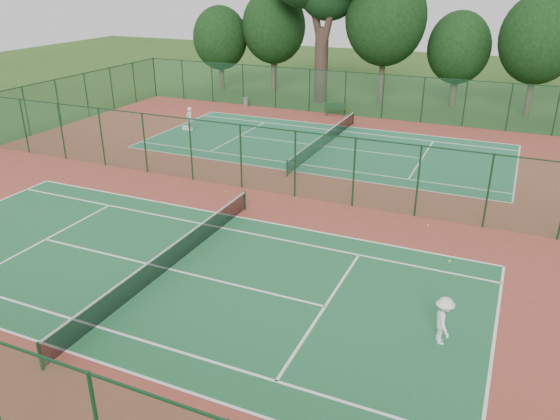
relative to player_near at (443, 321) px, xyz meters
The scene contains 17 objects.
ground 14.02m from the player_near, 137.72° to the left, with size 120.00×120.00×0.00m, color #2A4D18.
red_pad 14.02m from the player_near, 137.72° to the left, with size 40.00×36.00×0.01m, color brown.
court_near 10.39m from the player_near, behind, with size 23.77×10.97×0.01m, color #1D5D33.
court_far 21.14m from the player_near, 119.35° to the left, with size 23.77×10.97×0.01m, color #216945.
fence_north 29.32m from the player_near, 110.69° to the left, with size 40.00×0.09×3.50m.
fence_divider 14.03m from the player_near, 137.72° to the left, with size 40.00×0.09×3.50m.
tennis_net_near 10.37m from the player_near, behind, with size 0.10×12.90×0.97m.
tennis_net_far 21.13m from the player_near, 119.35° to the left, with size 0.10×12.90×0.97m.
player_near is the anchor object (origin of this frame).
player_far 27.54m from the player_near, 138.74° to the left, with size 0.63×0.41×1.73m, color silver.
trash_bin 33.88m from the player_near, 127.49° to the left, with size 0.43×0.43×0.77m, color gray.
bench 29.60m from the player_near, 114.98° to the left, with size 1.78×0.99×1.06m.
kit_bag 27.88m from the player_near, 138.96° to the left, with size 0.77×0.29×0.29m, color silver.
stray_ball_a 12.53m from the player_near, 133.41° to the left, with size 0.07×0.07×0.07m, color #B4D231.
stray_ball_b 8.75m from the player_near, 102.30° to the left, with size 0.07×0.07×0.07m, color #D2E034.
stray_ball_c 14.96m from the player_near, 145.53° to the left, with size 0.07×0.07×0.07m, color #CCF438.
evergreen_row 35.09m from the player_near, 106.31° to the left, with size 39.00×5.00×12.00m, color black, non-canonical shape.
Camera 1 is at (11.43, -24.20, 10.57)m, focal length 35.00 mm.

